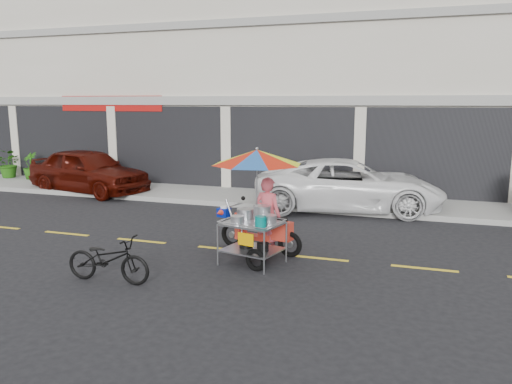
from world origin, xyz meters
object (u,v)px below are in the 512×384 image
(white_pickup, at_px, (349,185))
(near_bicycle, at_px, (108,259))
(maroon_sedan, at_px, (88,171))
(food_vendor_rig, at_px, (260,189))

(white_pickup, distance_m, near_bicycle, 7.76)
(maroon_sedan, xyz_separation_m, food_vendor_rig, (7.73, -5.11, 0.64))
(white_pickup, height_order, food_vendor_rig, food_vendor_rig)
(maroon_sedan, relative_size, near_bicycle, 2.88)
(maroon_sedan, xyz_separation_m, near_bicycle, (5.65, -7.13, -0.35))
(food_vendor_rig, bearing_deg, near_bicycle, -122.35)
(near_bicycle, bearing_deg, maroon_sedan, 36.36)
(white_pickup, height_order, near_bicycle, white_pickup)
(white_pickup, xyz_separation_m, near_bicycle, (-3.12, -7.10, -0.32))
(white_pickup, relative_size, food_vendor_rig, 2.35)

